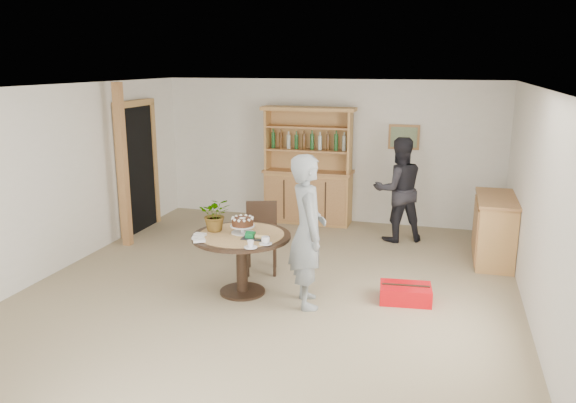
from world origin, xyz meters
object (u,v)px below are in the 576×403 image
(sideboard, at_px, (495,229))
(red_suitcase, at_px, (405,293))
(hutch, at_px, (308,184))
(dining_chair, at_px, (261,232))
(teen_boy, at_px, (308,231))
(dining_table, at_px, (242,246))
(adult_person, at_px, (398,190))

(sideboard, xyz_separation_m, red_suitcase, (-1.09, -1.80, -0.37))
(red_suitcase, bearing_deg, sideboard, 52.50)
(sideboard, bearing_deg, hutch, 157.79)
(dining_chair, bearing_deg, teen_boy, -63.41)
(teen_boy, bearing_deg, dining_table, 60.64)
(sideboard, relative_size, dining_chair, 1.33)
(dining_table, relative_size, adult_person, 0.72)
(dining_chair, xyz_separation_m, red_suitcase, (1.99, -0.54, -0.43))
(teen_boy, relative_size, red_suitcase, 2.80)
(hutch, height_order, adult_person, hutch)
(dining_table, relative_size, red_suitcase, 1.88)
(hutch, relative_size, sideboard, 1.62)
(sideboard, height_order, red_suitcase, sideboard)
(sideboard, relative_size, red_suitcase, 1.97)
(red_suitcase, bearing_deg, adult_person, 91.60)
(dining_table, distance_m, teen_boy, 0.90)
(sideboard, height_order, teen_boy, teen_boy)
(hutch, distance_m, dining_table, 3.33)
(adult_person, xyz_separation_m, red_suitcase, (0.33, -2.40, -0.73))
(dining_chair, distance_m, red_suitcase, 2.10)
(sideboard, relative_size, teen_boy, 0.70)
(adult_person, bearing_deg, dining_table, 34.24)
(sideboard, relative_size, adult_person, 0.76)
(dining_chair, bearing_deg, sideboard, 5.53)
(sideboard, distance_m, teen_boy, 3.13)
(adult_person, bearing_deg, red_suitcase, 73.36)
(hutch, bearing_deg, dining_table, -90.22)
(sideboard, distance_m, dining_table, 3.70)
(hutch, distance_m, sideboard, 3.29)
(dining_chair, height_order, adult_person, adult_person)
(adult_person, height_order, red_suitcase, adult_person)
(hutch, relative_size, teen_boy, 1.14)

